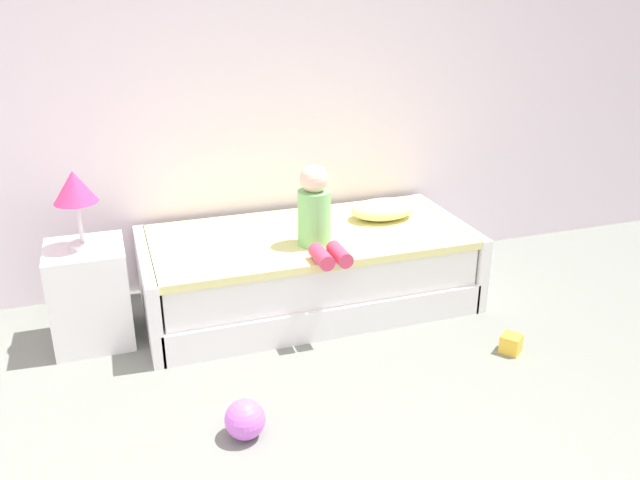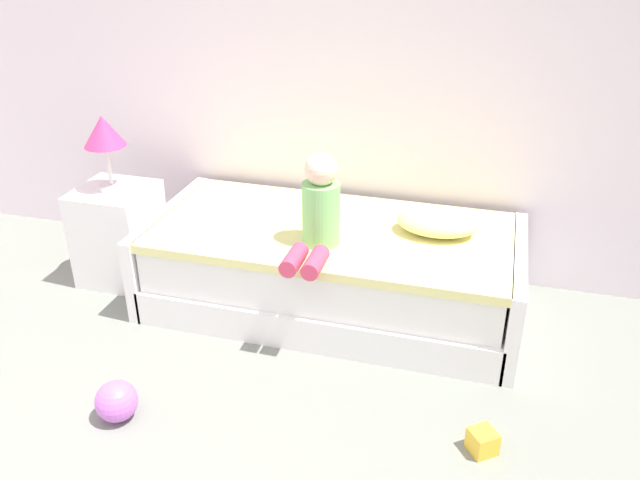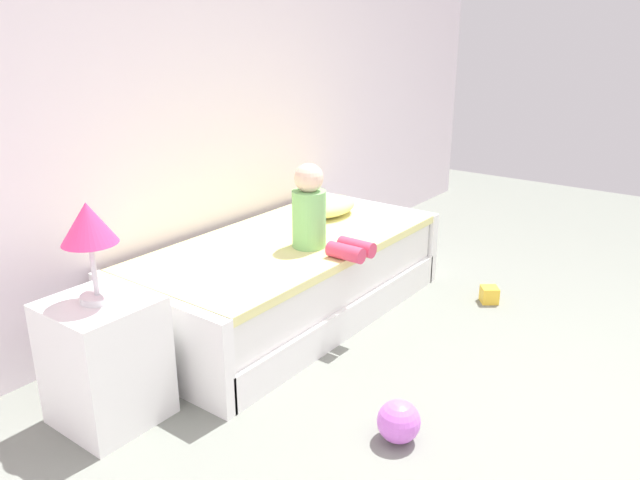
{
  "view_description": "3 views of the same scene",
  "coord_description": "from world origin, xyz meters",
  "px_view_note": "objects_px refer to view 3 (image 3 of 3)",
  "views": [
    {
      "loc": [
        -1.02,
        -1.7,
        2.03
      ],
      "look_at": [
        0.14,
        1.75,
        0.55
      ],
      "focal_mm": 36.55,
      "sensor_mm": 36.0,
      "label": 1
    },
    {
      "loc": [
        0.98,
        -1.19,
        2.12
      ],
      "look_at": [
        0.14,
        1.75,
        0.55
      ],
      "focal_mm": 36.87,
      "sensor_mm": 36.0,
      "label": 2
    },
    {
      "loc": [
        -2.6,
        -0.31,
        1.75
      ],
      "look_at": [
        0.14,
        1.75,
        0.55
      ],
      "focal_mm": 34.72,
      "sensor_mm": 36.0,
      "label": 3
    }
  ],
  "objects_px": {
    "nightstand": "(106,361)",
    "toy_block": "(489,295)",
    "child_figure": "(316,215)",
    "pillow": "(329,206)",
    "toy_ball": "(399,421)",
    "bed": "(288,278)",
    "table_lamp": "(89,228)"
  },
  "relations": [
    {
      "from": "table_lamp",
      "to": "pillow",
      "type": "bearing_deg",
      "value": 4.12
    },
    {
      "from": "table_lamp",
      "to": "child_figure",
      "type": "distance_m",
      "value": 1.37
    },
    {
      "from": "table_lamp",
      "to": "toy_block",
      "type": "distance_m",
      "value": 2.61
    },
    {
      "from": "table_lamp",
      "to": "child_figure",
      "type": "xyz_separation_m",
      "value": [
        1.34,
        -0.19,
        -0.23
      ]
    },
    {
      "from": "child_figure",
      "to": "toy_ball",
      "type": "height_order",
      "value": "child_figure"
    },
    {
      "from": "table_lamp",
      "to": "pillow",
      "type": "relative_size",
      "value": 1.02
    },
    {
      "from": "bed",
      "to": "toy_ball",
      "type": "bearing_deg",
      "value": -120.04
    },
    {
      "from": "table_lamp",
      "to": "toy_block",
      "type": "xyz_separation_m",
      "value": [
        2.28,
        -0.92,
        -0.88
      ]
    },
    {
      "from": "bed",
      "to": "pillow",
      "type": "bearing_deg",
      "value": 9.99
    },
    {
      "from": "bed",
      "to": "toy_block",
      "type": "bearing_deg",
      "value": -45.94
    },
    {
      "from": "nightstand",
      "to": "toy_ball",
      "type": "relative_size",
      "value": 3.1
    },
    {
      "from": "nightstand",
      "to": "bed",
      "type": "bearing_deg",
      "value": 1.61
    },
    {
      "from": "child_figure",
      "to": "toy_block",
      "type": "relative_size",
      "value": 4.73
    },
    {
      "from": "bed",
      "to": "pillow",
      "type": "distance_m",
      "value": 0.66
    },
    {
      "from": "pillow",
      "to": "toy_ball",
      "type": "xyz_separation_m",
      "value": [
        -1.26,
        -1.3,
        -0.47
      ]
    },
    {
      "from": "table_lamp",
      "to": "child_figure",
      "type": "relative_size",
      "value": 0.88
    },
    {
      "from": "table_lamp",
      "to": "pillow",
      "type": "xyz_separation_m",
      "value": [
        1.92,
        0.14,
        -0.37
      ]
    },
    {
      "from": "child_figure",
      "to": "pillow",
      "type": "height_order",
      "value": "child_figure"
    },
    {
      "from": "nightstand",
      "to": "toy_ball",
      "type": "distance_m",
      "value": 1.35
    },
    {
      "from": "nightstand",
      "to": "child_figure",
      "type": "height_order",
      "value": "child_figure"
    },
    {
      "from": "toy_ball",
      "to": "child_figure",
      "type": "bearing_deg",
      "value": 55.03
    },
    {
      "from": "toy_ball",
      "to": "toy_block",
      "type": "bearing_deg",
      "value": 8.52
    },
    {
      "from": "child_figure",
      "to": "toy_block",
      "type": "height_order",
      "value": "child_figure"
    },
    {
      "from": "nightstand",
      "to": "pillow",
      "type": "bearing_deg",
      "value": 4.12
    },
    {
      "from": "table_lamp",
      "to": "toy_block",
      "type": "relative_size",
      "value": 4.17
    },
    {
      "from": "bed",
      "to": "child_figure",
      "type": "xyz_separation_m",
      "value": [
        -0.01,
        -0.23,
        0.46
      ]
    },
    {
      "from": "nightstand",
      "to": "toy_block",
      "type": "relative_size",
      "value": 5.56
    },
    {
      "from": "bed",
      "to": "child_figure",
      "type": "height_order",
      "value": "child_figure"
    },
    {
      "from": "table_lamp",
      "to": "toy_block",
      "type": "height_order",
      "value": "table_lamp"
    },
    {
      "from": "toy_ball",
      "to": "bed",
      "type": "bearing_deg",
      "value": 59.96
    },
    {
      "from": "bed",
      "to": "toy_ball",
      "type": "height_order",
      "value": "bed"
    },
    {
      "from": "pillow",
      "to": "child_figure",
      "type": "bearing_deg",
      "value": -150.55
    }
  ]
}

